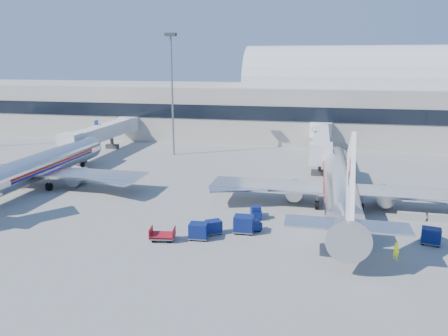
% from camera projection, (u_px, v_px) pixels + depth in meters
% --- Properties ---
extents(ground, '(260.00, 260.00, 0.00)m').
position_uv_depth(ground, '(253.00, 214.00, 51.82)').
color(ground, gray).
rests_on(ground, ground).
extents(terminal, '(170.00, 28.15, 21.00)m').
position_uv_depth(terminal, '(233.00, 104.00, 105.89)').
color(terminal, '#B2AA9E').
rests_on(terminal, ground).
extents(airliner_main, '(32.00, 37.26, 12.07)m').
position_uv_depth(airliner_main, '(340.00, 185.00, 53.31)').
color(airliner_main, silver).
rests_on(airliner_main, ground).
extents(airliner_mid, '(32.00, 37.26, 12.07)m').
position_uv_depth(airliner_mid, '(35.00, 168.00, 62.02)').
color(airliner_mid, silver).
rests_on(airliner_mid, ground).
extents(jetbridge_near, '(4.40, 27.50, 6.25)m').
position_uv_depth(jetbridge_near, '(321.00, 139.00, 78.51)').
color(jetbridge_near, silver).
rests_on(jetbridge_near, ground).
extents(jetbridge_mid, '(4.40, 27.50, 6.25)m').
position_uv_depth(jetbridge_mid, '(106.00, 131.00, 87.22)').
color(jetbridge_mid, silver).
rests_on(jetbridge_mid, ground).
extents(mast_west, '(2.00, 1.20, 22.60)m').
position_uv_depth(mast_west, '(172.00, 77.00, 80.85)').
color(mast_west, slate).
rests_on(mast_west, ground).
extents(barrier_near, '(3.00, 0.55, 0.90)m').
position_uv_depth(barrier_near, '(411.00, 216.00, 49.88)').
color(barrier_near, '#9E9E96').
rests_on(barrier_near, ground).
extents(barrier_mid, '(3.00, 0.55, 0.90)m').
position_uv_depth(barrier_mid, '(442.00, 218.00, 49.19)').
color(barrier_mid, '#9E9E96').
rests_on(barrier_mid, ground).
extents(tug_lead, '(2.77, 2.36, 1.62)m').
position_uv_depth(tug_lead, '(248.00, 225.00, 46.43)').
color(tug_lead, '#0A1750').
rests_on(tug_lead, ground).
extents(tug_right, '(2.45, 2.64, 1.57)m').
position_uv_depth(tug_right, '(354.00, 226.00, 46.09)').
color(tug_right, '#0A1750').
rests_on(tug_right, ground).
extents(tug_left, '(1.71, 2.61, 1.56)m').
position_uv_depth(tug_left, '(256.00, 212.00, 50.50)').
color(tug_left, '#0A1750').
rests_on(tug_left, ground).
extents(cart_train_a, '(2.19, 1.70, 1.88)m').
position_uv_depth(cart_train_a, '(244.00, 224.00, 46.02)').
color(cart_train_a, '#0A1750').
rests_on(cart_train_a, ground).
extents(cart_train_b, '(2.10, 1.99, 1.47)m').
position_uv_depth(cart_train_b, '(214.00, 227.00, 45.82)').
color(cart_train_b, '#0A1750').
rests_on(cart_train_b, ground).
extents(cart_train_c, '(2.04, 1.61, 1.71)m').
position_uv_depth(cart_train_c, '(198.00, 231.00, 44.43)').
color(cart_train_c, '#0A1750').
rests_on(cart_train_c, ground).
extents(cart_solo_near, '(2.43, 2.12, 1.80)m').
position_uv_depth(cart_solo_near, '(342.00, 240.00, 42.00)').
color(cart_solo_near, '#0A1750').
rests_on(cart_solo_near, ground).
extents(cart_solo_far, '(2.12, 1.78, 1.65)m').
position_uv_depth(cart_solo_far, '(431.00, 236.00, 43.23)').
color(cart_solo_far, '#0A1750').
rests_on(cart_solo_far, ground).
extents(cart_open_red, '(2.72, 2.11, 0.67)m').
position_uv_depth(cart_open_red, '(163.00, 236.00, 44.23)').
color(cart_open_red, slate).
rests_on(cart_open_red, ground).
extents(ramp_worker, '(0.71, 0.71, 1.66)m').
position_uv_depth(ramp_worker, '(396.00, 251.00, 39.96)').
color(ramp_worker, '#E1FE1A').
rests_on(ramp_worker, ground).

